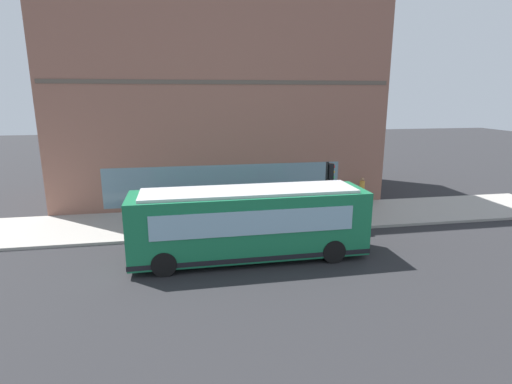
# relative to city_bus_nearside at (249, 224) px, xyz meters

# --- Properties ---
(ground) EXTENTS (120.00, 120.00, 0.00)m
(ground) POSITION_rel_city_bus_nearside_xyz_m (0.08, 0.20, -1.55)
(ground) COLOR #262628
(sidewalk_curb) EXTENTS (4.99, 40.00, 0.15)m
(sidewalk_curb) POSITION_rel_city_bus_nearside_xyz_m (5.18, 0.20, -1.48)
(sidewalk_curb) COLOR #9E9991
(sidewalk_curb) RESTS_ON ground
(building_corner) EXTENTS (9.77, 20.55, 13.86)m
(building_corner) POSITION_rel_city_bus_nearside_xyz_m (12.53, 0.20, 5.37)
(building_corner) COLOR #8C5B4C
(building_corner) RESTS_ON ground
(city_bus_nearside) EXTENTS (2.68, 10.06, 3.07)m
(city_bus_nearside) POSITION_rel_city_bus_nearside_xyz_m (0.00, 0.00, 0.00)
(city_bus_nearside) COLOR #197247
(city_bus_nearside) RESTS_ON ground
(traffic_light_near_corner) EXTENTS (0.32, 0.49, 3.45)m
(traffic_light_near_corner) POSITION_rel_city_bus_nearside_xyz_m (3.15, -4.71, 1.00)
(traffic_light_near_corner) COLOR black
(traffic_light_near_corner) RESTS_ON sidewalk_curb
(fire_hydrant) EXTENTS (0.35, 0.35, 0.74)m
(fire_hydrant) POSITION_rel_city_bus_nearside_xyz_m (4.08, -4.35, -1.04)
(fire_hydrant) COLOR red
(fire_hydrant) RESTS_ON sidewalk_curb
(pedestrian_near_hydrant) EXTENTS (0.32, 0.32, 1.55)m
(pedestrian_near_hydrant) POSITION_rel_city_bus_nearside_xyz_m (5.11, 0.38, -0.52)
(pedestrian_near_hydrant) COLOR #8C3F8C
(pedestrian_near_hydrant) RESTS_ON sidewalk_curb
(pedestrian_walking_along_curb) EXTENTS (0.32, 0.32, 1.78)m
(pedestrian_walking_along_curb) POSITION_rel_city_bus_nearside_xyz_m (3.36, -3.64, -0.37)
(pedestrian_walking_along_curb) COLOR #3F8C4C
(pedestrian_walking_along_curb) RESTS_ON sidewalk_curb
(pedestrian_by_light_pole) EXTENTS (0.32, 0.32, 1.71)m
(pedestrian_by_light_pole) POSITION_rel_city_bus_nearside_xyz_m (6.90, -8.34, -0.42)
(pedestrian_by_light_pole) COLOR #3F8C4C
(pedestrian_by_light_pole) RESTS_ON sidewalk_curb
(pedestrian_near_building_entrance) EXTENTS (0.32, 0.32, 1.64)m
(pedestrian_near_building_entrance) POSITION_rel_city_bus_nearside_xyz_m (5.49, -1.46, -0.46)
(pedestrian_near_building_entrance) COLOR #99994C
(pedestrian_near_building_entrance) RESTS_ON sidewalk_curb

